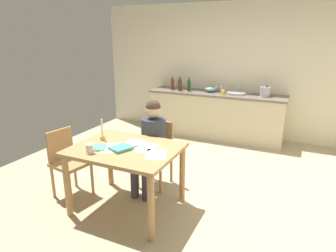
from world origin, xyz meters
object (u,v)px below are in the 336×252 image
at_px(bottle_vinegar, 179,84).
at_px(wine_glass_by_kettle, 216,86).
at_px(book_magazine, 97,147).
at_px(book_cookery, 121,148).
at_px(dining_table, 126,157).
at_px(person_seated, 151,140).
at_px(teacup_on_counter, 223,92).
at_px(chair_at_table, 157,150).
at_px(mixing_bowl, 210,89).
at_px(bottle_wine_red, 180,85).
at_px(wine_glass_near_sink, 221,86).
at_px(sink_unit, 236,93).
at_px(chair_side_empty, 68,160).
at_px(stovetop_kettle, 265,91).
at_px(bottle_oil, 173,84).
at_px(coffee_mug, 90,149).
at_px(bottle_sauce, 189,85).
at_px(candlestick, 102,134).

xyz_separation_m(bottle_vinegar, wine_glass_by_kettle, (0.77, 0.09, -0.01)).
bearing_deg(book_magazine, book_cookery, -10.09).
bearing_deg(dining_table, person_seated, 86.87).
height_order(person_seated, teacup_on_counter, person_seated).
bearing_deg(chair_at_table, mixing_bowl, 89.29).
bearing_deg(bottle_wine_red, mixing_bowl, 12.83).
bearing_deg(wine_glass_near_sink, bottle_vinegar, -174.22).
relative_size(sink_unit, teacup_on_counter, 3.21).
xyz_separation_m(chair_side_empty, stovetop_kettle, (1.96, 3.00, 0.53)).
relative_size(chair_side_empty, teacup_on_counter, 7.59).
relative_size(wine_glass_near_sink, wine_glass_by_kettle, 1.00).
bearing_deg(bottle_wine_red, teacup_on_counter, -3.81).
height_order(dining_table, bottle_oil, bottle_oil).
distance_m(coffee_mug, bottle_wine_red, 3.20).
distance_m(dining_table, bottle_sauce, 2.94).
distance_m(bottle_sauce, stovetop_kettle, 1.46).
height_order(wine_glass_by_kettle, teacup_on_counter, wine_glass_by_kettle).
distance_m(chair_at_table, person_seated, 0.24).
distance_m(book_cookery, stovetop_kettle, 3.25).
relative_size(person_seated, chair_side_empty, 1.40).
height_order(book_magazine, teacup_on_counter, teacup_on_counter).
distance_m(bottle_wine_red, bottle_sauce, 0.19).
relative_size(bottle_sauce, mixing_bowl, 1.27).
relative_size(coffee_mug, bottle_wine_red, 0.44).
relative_size(bottle_oil, stovetop_kettle, 1.20).
relative_size(candlestick, book_magazine, 1.27).
distance_m(dining_table, mixing_bowl, 3.03).
distance_m(chair_side_empty, wine_glass_near_sink, 3.38).
xyz_separation_m(book_cookery, sink_unit, (0.59, 3.05, 0.14)).
relative_size(book_magazine, bottle_vinegar, 0.76).
relative_size(chair_side_empty, coffee_mug, 7.11).
relative_size(bottle_sauce, wine_glass_by_kettle, 1.85).
bearing_deg(wine_glass_by_kettle, dining_table, -92.61).
xyz_separation_m(book_magazine, teacup_on_counter, (0.64, 2.96, 0.17)).
xyz_separation_m(person_seated, candlestick, (-0.41, -0.46, 0.16)).
relative_size(bottle_oil, bottle_sauce, 0.93).
distance_m(person_seated, teacup_on_counter, 2.30).
height_order(book_magazine, stovetop_kettle, stovetop_kettle).
relative_size(chair_at_table, teacup_on_counter, 7.73).
bearing_deg(bottle_wine_red, coffee_mug, -84.75).
height_order(book_cookery, bottle_oil, bottle_oil).
xyz_separation_m(book_magazine, sink_unit, (0.86, 3.12, 0.15)).
distance_m(chair_at_table, teacup_on_counter, 2.19).
bearing_deg(chair_side_empty, wine_glass_by_kettle, 72.57).
distance_m(person_seated, bottle_wine_red, 2.42).
bearing_deg(sink_unit, dining_table, -101.09).
xyz_separation_m(person_seated, sink_unit, (0.55, 2.42, 0.24)).
height_order(candlestick, wine_glass_near_sink, wine_glass_near_sink).
bearing_deg(chair_at_table, bottle_sauce, 99.88).
distance_m(dining_table, bottle_vinegar, 3.12).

